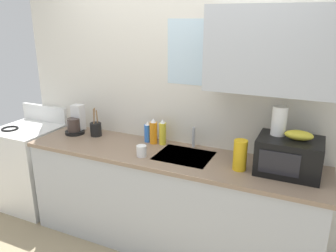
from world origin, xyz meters
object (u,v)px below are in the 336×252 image
(cereal_canister, at_px, (240,155))
(mug_white, at_px, (142,151))
(coffee_maker, at_px, (76,123))
(banana_bunch, at_px, (299,135))
(dish_soap_bottle_blue, at_px, (148,132))
(stove_range, at_px, (32,166))
(dish_soap_bottle_yellow, at_px, (163,133))
(microwave, at_px, (289,156))
(paper_towel_roll, at_px, (279,121))
(dish_soap_bottle_orange, at_px, (153,132))
(utensil_crock, at_px, (96,129))

(cereal_canister, relative_size, mug_white, 2.50)
(coffee_maker, relative_size, mug_white, 2.95)
(banana_bunch, height_order, coffee_maker, banana_bunch)
(banana_bunch, xyz_separation_m, dish_soap_bottle_blue, (-1.31, 0.14, -0.21))
(stove_range, relative_size, dish_soap_bottle_yellow, 4.53)
(microwave, bearing_deg, paper_towel_roll, 152.62)
(stove_range, relative_size, paper_towel_roll, 4.91)
(coffee_maker, distance_m, dish_soap_bottle_yellow, 0.93)
(dish_soap_bottle_orange, relative_size, mug_white, 2.50)
(cereal_canister, bearing_deg, utensil_crock, 173.36)
(dish_soap_bottle_orange, bearing_deg, paper_towel_roll, -3.81)
(dish_soap_bottle_blue, xyz_separation_m, utensil_crock, (-0.54, -0.07, -0.02))
(stove_range, distance_m, dish_soap_bottle_orange, 1.53)
(dish_soap_bottle_orange, bearing_deg, banana_bunch, -5.65)
(microwave, bearing_deg, mug_white, -170.64)
(stove_range, height_order, dish_soap_bottle_orange, dish_soap_bottle_orange)
(mug_white, relative_size, utensil_crock, 0.33)
(microwave, distance_m, utensil_crock, 1.80)
(dish_soap_bottle_orange, bearing_deg, utensil_crock, -175.01)
(stove_range, distance_m, microwave, 2.67)
(microwave, height_order, cereal_canister, microwave)
(stove_range, height_order, coffee_maker, coffee_maker)
(microwave, relative_size, dish_soap_bottle_blue, 2.32)
(coffee_maker, relative_size, dish_soap_bottle_orange, 1.18)
(banana_bunch, bearing_deg, stove_range, -179.00)
(dish_soap_bottle_blue, distance_m, cereal_canister, 0.95)
(dish_soap_bottle_blue, bearing_deg, dish_soap_bottle_yellow, -1.75)
(paper_towel_roll, relative_size, cereal_canister, 0.93)
(paper_towel_roll, distance_m, cereal_canister, 0.39)
(dish_soap_bottle_yellow, height_order, dish_soap_bottle_orange, same)
(paper_towel_roll, distance_m, dish_soap_bottle_yellow, 1.04)
(dish_soap_bottle_orange, height_order, mug_white, dish_soap_bottle_orange)
(dish_soap_bottle_blue, bearing_deg, utensil_crock, -172.59)
(stove_range, height_order, dish_soap_bottle_blue, dish_soap_bottle_blue)
(coffee_maker, bearing_deg, dish_soap_bottle_blue, 6.05)
(dish_soap_bottle_blue, bearing_deg, dish_soap_bottle_orange, -13.91)
(dish_soap_bottle_yellow, relative_size, dish_soap_bottle_orange, 1.00)
(mug_white, height_order, utensil_crock, utensil_crock)
(stove_range, relative_size, dish_soap_bottle_orange, 4.55)
(dish_soap_bottle_orange, bearing_deg, stove_range, -173.19)
(coffee_maker, bearing_deg, utensil_crock, 2.85)
(banana_bunch, bearing_deg, paper_towel_roll, 161.57)
(dish_soap_bottle_blue, height_order, mug_white, dish_soap_bottle_blue)
(banana_bunch, height_order, cereal_canister, banana_bunch)
(coffee_maker, height_order, dish_soap_bottle_yellow, coffee_maker)
(dish_soap_bottle_yellow, bearing_deg, dish_soap_bottle_orange, -172.03)
(paper_towel_roll, height_order, mug_white, paper_towel_roll)
(dish_soap_bottle_blue, bearing_deg, stove_range, -172.14)
(mug_white, distance_m, utensil_crock, 0.70)
(dish_soap_bottle_orange, distance_m, dish_soap_bottle_blue, 0.07)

